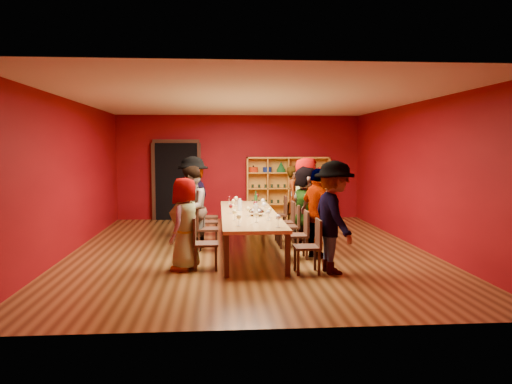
# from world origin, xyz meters

# --- Properties ---
(room_shell) EXTENTS (7.10, 9.10, 3.04)m
(room_shell) POSITION_xyz_m (0.00, 0.00, 1.50)
(room_shell) COLOR #4E2F14
(room_shell) RESTS_ON ground
(tasting_table) EXTENTS (1.10, 4.50, 0.75)m
(tasting_table) POSITION_xyz_m (0.00, 0.00, 0.70)
(tasting_table) COLOR tan
(tasting_table) RESTS_ON ground
(doorway) EXTENTS (1.40, 0.17, 2.30)m
(doorway) POSITION_xyz_m (-1.80, 4.43, 1.12)
(doorway) COLOR black
(doorway) RESTS_ON ground
(shelving_unit) EXTENTS (2.40, 0.40, 1.80)m
(shelving_unit) POSITION_xyz_m (1.40, 4.32, 0.98)
(shelving_unit) COLOR gold
(shelving_unit) RESTS_ON ground
(chair_person_left_0) EXTENTS (0.42, 0.42, 0.89)m
(chair_person_left_0) POSITION_xyz_m (-0.91, -1.59, 0.50)
(chair_person_left_0) COLOR black
(chair_person_left_0) RESTS_ON ground
(person_left_0) EXTENTS (0.65, 0.86, 1.56)m
(person_left_0) POSITION_xyz_m (-1.18, -1.59, 0.78)
(person_left_0) COLOR silver
(person_left_0) RESTS_ON ground
(chair_person_left_2) EXTENTS (0.42, 0.42, 0.89)m
(chair_person_left_2) POSITION_xyz_m (-0.91, -0.03, 0.50)
(chair_person_left_2) COLOR black
(chair_person_left_2) RESTS_ON ground
(person_left_2) EXTENTS (0.57, 0.88, 1.70)m
(person_left_2) POSITION_xyz_m (-1.16, -0.03, 0.85)
(person_left_2) COLOR #5068A5
(person_left_2) RESTS_ON ground
(chair_person_left_3) EXTENTS (0.42, 0.42, 0.89)m
(chair_person_left_3) POSITION_xyz_m (-0.91, 0.95, 0.50)
(chair_person_left_3) COLOR black
(chair_person_left_3) RESTS_ON ground
(person_left_3) EXTENTS (0.86, 1.31, 1.87)m
(person_left_3) POSITION_xyz_m (-1.16, 0.95, 0.94)
(person_left_3) COLOR silver
(person_left_3) RESTS_ON ground
(chair_person_left_4) EXTENTS (0.42, 0.42, 0.89)m
(chair_person_left_4) POSITION_xyz_m (-0.91, 1.75, 0.50)
(chair_person_left_4) COLOR black
(chair_person_left_4) RESTS_ON ground
(person_left_4) EXTENTS (0.79, 1.09, 1.70)m
(person_left_4) POSITION_xyz_m (-1.24, 1.75, 0.85)
(person_left_4) COLOR #4D4D52
(person_left_4) RESTS_ON ground
(chair_person_right_0) EXTENTS (0.42, 0.42, 0.89)m
(chair_person_right_0) POSITION_xyz_m (0.91, -2.00, 0.50)
(chair_person_right_0) COLOR black
(chair_person_right_0) RESTS_ON ground
(person_right_0) EXTENTS (0.64, 1.25, 1.85)m
(person_right_0) POSITION_xyz_m (1.27, -2.00, 0.92)
(person_right_0) COLOR #CA8790
(person_right_0) RESTS_ON ground
(chair_person_right_1) EXTENTS (0.42, 0.42, 0.89)m
(chair_person_right_1) POSITION_xyz_m (0.91, -0.89, 0.50)
(chair_person_right_1) COLOR black
(chair_person_right_1) RESTS_ON ground
(person_right_1) EXTENTS (0.81, 1.08, 1.68)m
(person_right_1) POSITION_xyz_m (1.23, -0.89, 0.84)
(person_right_1) COLOR #4B4B50
(person_right_1) RESTS_ON ground
(chair_person_right_2) EXTENTS (0.42, 0.42, 0.89)m
(chair_person_right_2) POSITION_xyz_m (0.91, 0.15, 0.50)
(chair_person_right_2) COLOR black
(chair_person_right_2) RESTS_ON ground
(person_right_2) EXTENTS (0.75, 1.62, 1.68)m
(person_right_2) POSITION_xyz_m (1.18, 0.15, 0.84)
(person_right_2) COLOR silver
(person_right_2) RESTS_ON ground
(chair_person_right_3) EXTENTS (0.42, 0.42, 0.89)m
(chair_person_right_3) POSITION_xyz_m (0.91, 0.77, 0.50)
(chair_person_right_3) COLOR black
(chair_person_right_3) RESTS_ON ground
(person_right_3) EXTENTS (0.55, 0.93, 1.85)m
(person_right_3) POSITION_xyz_m (1.30, 0.77, 0.92)
(person_right_3) COLOR #515156
(person_right_3) RESTS_ON ground
(chair_person_right_4) EXTENTS (0.42, 0.42, 0.89)m
(chair_person_right_4) POSITION_xyz_m (0.91, 2.00, 0.50)
(chair_person_right_4) COLOR black
(chair_person_right_4) RESTS_ON ground
(person_right_4) EXTENTS (0.61, 0.71, 1.62)m
(person_right_4) POSITION_xyz_m (1.24, 2.00, 0.81)
(person_right_4) COLOR #151E3A
(person_right_4) RESTS_ON ground
(wine_glass_0) EXTENTS (0.08, 0.08, 0.21)m
(wine_glass_0) POSITION_xyz_m (0.15, 0.27, 0.90)
(wine_glass_0) COLOR silver
(wine_glass_0) RESTS_ON tasting_table
(wine_glass_1) EXTENTS (0.07, 0.07, 0.18)m
(wine_glass_1) POSITION_xyz_m (-0.32, -0.01, 0.88)
(wine_glass_1) COLOR silver
(wine_glass_1) RESTS_ON tasting_table
(wine_glass_2) EXTENTS (0.07, 0.07, 0.18)m
(wine_glass_2) POSITION_xyz_m (-0.36, 1.77, 0.88)
(wine_glass_2) COLOR silver
(wine_glass_2) RESTS_ON tasting_table
(wine_glass_3) EXTENTS (0.08, 0.08, 0.21)m
(wine_glass_3) POSITION_xyz_m (-0.21, 1.35, 0.90)
(wine_glass_3) COLOR silver
(wine_glass_3) RESTS_ON tasting_table
(wine_glass_4) EXTENTS (0.07, 0.07, 0.18)m
(wine_glass_4) POSITION_xyz_m (-0.05, -0.49, 0.88)
(wine_glass_4) COLOR silver
(wine_glass_4) RESTS_ON tasting_table
(wine_glass_5) EXTENTS (0.07, 0.07, 0.18)m
(wine_glass_5) POSITION_xyz_m (0.05, -1.30, 0.88)
(wine_glass_5) COLOR silver
(wine_glass_5) RESTS_ON tasting_table
(wine_glass_6) EXTENTS (0.08, 0.08, 0.19)m
(wine_glass_6) POSITION_xyz_m (-0.37, -0.09, 0.89)
(wine_glass_6) COLOR silver
(wine_glass_6) RESTS_ON tasting_table
(wine_glass_7) EXTENTS (0.08, 0.08, 0.21)m
(wine_glass_7) POSITION_xyz_m (0.32, 1.94, 0.90)
(wine_glass_7) COLOR silver
(wine_glass_7) RESTS_ON tasting_table
(wine_glass_8) EXTENTS (0.08, 0.08, 0.19)m
(wine_glass_8) POSITION_xyz_m (0.28, -1.09, 0.89)
(wine_glass_8) COLOR silver
(wine_glass_8) RESTS_ON tasting_table
(wine_glass_9) EXTENTS (0.08, 0.08, 0.19)m
(wine_glass_9) POSITION_xyz_m (0.34, -0.78, 0.89)
(wine_glass_9) COLOR silver
(wine_glass_9) RESTS_ON tasting_table
(wine_glass_10) EXTENTS (0.08, 0.08, 0.19)m
(wine_glass_10) POSITION_xyz_m (-0.28, 0.87, 0.89)
(wine_glass_10) COLOR silver
(wine_glass_10) RESTS_ON tasting_table
(wine_glass_11) EXTENTS (0.08, 0.08, 0.20)m
(wine_glass_11) POSITION_xyz_m (0.36, 0.83, 0.90)
(wine_glass_11) COLOR silver
(wine_glass_11) RESTS_ON tasting_table
(wine_glass_12) EXTENTS (0.08, 0.08, 0.21)m
(wine_glass_12) POSITION_xyz_m (-0.27, 0.94, 0.90)
(wine_glass_12) COLOR silver
(wine_glass_12) RESTS_ON tasting_table
(wine_glass_13) EXTENTS (0.09, 0.09, 0.21)m
(wine_glass_13) POSITION_xyz_m (0.36, -1.90, 0.90)
(wine_glass_13) COLOR silver
(wine_glass_13) RESTS_ON tasting_table
(wine_glass_14) EXTENTS (0.08, 0.08, 0.20)m
(wine_glass_14) POSITION_xyz_m (-0.27, -1.71, 0.90)
(wine_glass_14) COLOR silver
(wine_glass_14) RESTS_ON tasting_table
(wine_glass_15) EXTENTS (0.08, 0.08, 0.19)m
(wine_glass_15) POSITION_xyz_m (0.27, 1.75, 0.89)
(wine_glass_15) COLOR silver
(wine_glass_15) RESTS_ON tasting_table
(wine_glass_16) EXTENTS (0.09, 0.09, 0.22)m
(wine_glass_16) POSITION_xyz_m (0.30, -0.11, 0.91)
(wine_glass_16) COLOR silver
(wine_glass_16) RESTS_ON tasting_table
(wine_glass_17) EXTENTS (0.08, 0.08, 0.19)m
(wine_glass_17) POSITION_xyz_m (-0.32, -1.00, 0.89)
(wine_glass_17) COLOR silver
(wine_glass_17) RESTS_ON tasting_table
(spittoon_bowl) EXTENTS (0.30, 0.30, 0.17)m
(spittoon_bowl) POSITION_xyz_m (0.12, -0.45, 0.82)
(spittoon_bowl) COLOR silver
(spittoon_bowl) RESTS_ON tasting_table
(carafe_a) EXTENTS (0.13, 0.13, 0.26)m
(carafe_a) POSITION_xyz_m (-0.17, 0.37, 0.87)
(carafe_a) COLOR silver
(carafe_a) RESTS_ON tasting_table
(carafe_b) EXTENTS (0.12, 0.12, 0.26)m
(carafe_b) POSITION_xyz_m (0.10, -0.62, 0.87)
(carafe_b) COLOR silver
(carafe_b) RESTS_ON tasting_table
(wine_bottle) EXTENTS (0.10, 0.10, 0.32)m
(wine_bottle) POSITION_xyz_m (0.25, 1.42, 0.87)
(wine_bottle) COLOR #133415
(wine_bottle) RESTS_ON tasting_table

